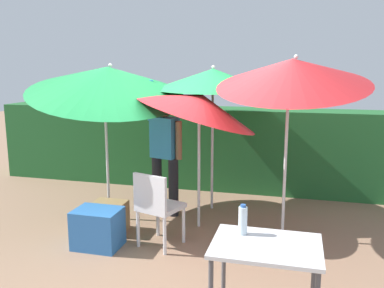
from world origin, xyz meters
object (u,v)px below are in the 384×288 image
umbrella_navy (199,105)px  folding_table (266,257)px  umbrella_orange (213,79)px  bottle_water (243,220)px  crate_cardboard (109,217)px  cooler_box (98,228)px  chair_plastic (157,205)px  umbrella_yellow (107,81)px  umbrella_rainbow (292,72)px  person_vendor (165,149)px

umbrella_navy → folding_table: umbrella_navy is taller
umbrella_orange → bottle_water: bearing=-73.4°
umbrella_orange → umbrella_navy: size_ratio=1.04×
umbrella_orange → folding_table: (0.99, -2.80, -1.20)m
umbrella_orange → crate_cardboard: 2.33m
cooler_box → bottle_water: size_ratio=2.19×
chair_plastic → crate_cardboard: bearing=160.2°
bottle_water → crate_cardboard: bearing=141.8°
cooler_box → folding_table: folding_table is taller
chair_plastic → folding_table: (1.33, -1.35, 0.17)m
umbrella_yellow → chair_plastic: (0.91, -0.71, -1.37)m
cooler_box → bottle_water: bearing=-29.9°
umbrella_rainbow → umbrella_orange: size_ratio=1.14×
umbrella_orange → umbrella_navy: (-0.03, -0.68, -0.29)m
umbrella_yellow → bottle_water: size_ratio=10.02×
umbrella_navy → chair_plastic: (-0.31, -0.76, -1.08)m
umbrella_orange → person_vendor: (-0.60, -0.38, -0.95)m
folding_table → bottle_water: 0.32m
umbrella_yellow → umbrella_navy: (1.21, 0.05, -0.29)m
umbrella_navy → chair_plastic: 1.36m
folding_table → umbrella_navy: bearing=115.8°
umbrella_rainbow → folding_table: 2.33m
umbrella_navy → crate_cardboard: (-1.05, -0.49, -1.40)m
person_vendor → chair_plastic: (0.25, -1.06, -0.42)m
bottle_water → chair_plastic: bearing=133.1°
umbrella_navy → bottle_water: umbrella_navy is taller
chair_plastic → cooler_box: bearing=-165.2°
umbrella_rainbow → person_vendor: size_ratio=1.26×
folding_table → bottle_water: bearing=144.2°
chair_plastic → cooler_box: size_ratio=1.69×
person_vendor → umbrella_navy: bearing=-28.4°
folding_table → chair_plastic: bearing=134.5°
umbrella_orange → chair_plastic: umbrella_orange is taller
crate_cardboard → folding_table: size_ratio=0.52×
umbrella_orange → umbrella_yellow: size_ratio=0.86×
umbrella_rainbow → bottle_water: size_ratio=9.83×
umbrella_yellow → bottle_water: bearing=-43.3°
umbrella_orange → person_vendor: size_ratio=1.11×
umbrella_orange → person_vendor: umbrella_orange is taller
umbrella_rainbow → cooler_box: 2.84m
person_vendor → chair_plastic: 1.17m
umbrella_rainbow → crate_cardboard: (-2.17, -0.30, -1.81)m
folding_table → bottle_water: (-0.19, 0.14, 0.21)m
umbrella_rainbow → umbrella_yellow: bearing=176.6°
umbrella_navy → crate_cardboard: size_ratio=4.80×
crate_cardboard → cooler_box: bearing=-79.7°
umbrella_rainbow → umbrella_navy: 1.21m
person_vendor → umbrella_rainbow: bearing=-16.3°
person_vendor → chair_plastic: size_ratio=2.11×
umbrella_navy → crate_cardboard: umbrella_navy is taller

